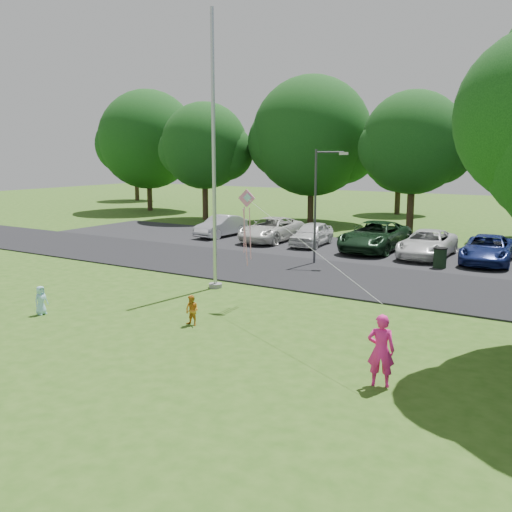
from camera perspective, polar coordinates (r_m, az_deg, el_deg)
The scene contains 12 objects.
ground at distance 15.72m, azimuth -4.41°, elevation -8.35°, with size 120.00×120.00×0.00m, color #2F5616.
park_road at distance 23.31m, azimuth 8.77°, elevation -2.18°, with size 60.00×6.00×0.06m, color black.
parking_strip at distance 29.30m, azimuth 13.79°, elevation 0.20°, with size 42.00×7.00×0.06m, color black.
flagpole at distance 21.02m, azimuth -4.22°, elevation 7.95°, with size 0.50×0.50×10.00m.
street_lamp at distance 25.76m, azimuth 6.41°, elevation 5.98°, with size 1.40×0.61×5.17m.
trash_can at distance 26.11m, azimuth 17.92°, elevation -0.22°, with size 0.60×0.60×0.94m.
tree_row at distance 36.94m, azimuth 20.89°, elevation 10.72°, with size 64.35×11.94×10.88m.
parked_cars at distance 29.15m, azimuth 14.16°, elevation 1.52°, with size 22.92×5.51×1.49m.
woman at distance 12.78m, azimuth 12.39°, elevation -9.19°, with size 0.59×0.39×1.62m, color #FD218F.
child_yellow at distance 16.92m, azimuth -6.42°, elevation -5.43°, with size 0.44×0.34×0.90m, color orange.
child_blue at distance 19.15m, azimuth -20.71°, elevation -4.16°, with size 0.45×0.29×0.92m, color #A5E6FE.
kite at distance 18.34m, azimuth -0.69°, elevation 4.29°, with size 6.37×4.34×2.57m.
Camera 1 is at (8.85, -11.98, 5.02)m, focal length 40.00 mm.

